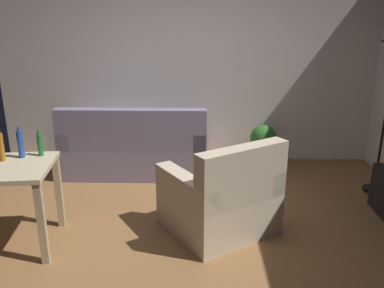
# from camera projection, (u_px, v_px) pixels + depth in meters

# --- Properties ---
(ground_plane) EXTENTS (5.20, 4.40, 0.02)m
(ground_plane) POSITION_uv_depth(u_px,v_px,m) (180.00, 237.00, 3.69)
(ground_plane) COLOR olive
(wall_rear) EXTENTS (5.20, 0.10, 2.70)m
(wall_rear) POSITION_uv_depth(u_px,v_px,m) (187.00, 64.00, 5.37)
(wall_rear) COLOR silver
(wall_rear) RESTS_ON ground_plane
(couch) EXTENTS (1.82, 0.84, 0.92)m
(couch) POSITION_uv_depth(u_px,v_px,m) (136.00, 150.00, 5.11)
(couch) COLOR gray
(couch) RESTS_ON ground_plane
(potted_plant) EXTENTS (0.36, 0.36, 0.57)m
(potted_plant) POSITION_uv_depth(u_px,v_px,m) (263.00, 142.00, 5.37)
(potted_plant) COLOR brown
(potted_plant) RESTS_ON ground_plane
(armchair) EXTENTS (1.21, 1.20, 0.92)m
(armchair) POSITION_uv_depth(u_px,v_px,m) (222.00, 199.00, 3.71)
(armchair) COLOR beige
(armchair) RESTS_ON ground_plane
(bottle_amber) EXTENTS (0.05, 0.05, 0.29)m
(bottle_amber) POSITION_uv_depth(u_px,v_px,m) (1.00, 147.00, 3.40)
(bottle_amber) COLOR #9E6019
(bottle_amber) RESTS_ON desk
(bottle_blue) EXTENTS (0.05, 0.05, 0.29)m
(bottle_blue) POSITION_uv_depth(u_px,v_px,m) (20.00, 144.00, 3.48)
(bottle_blue) COLOR #2347A3
(bottle_blue) RESTS_ON desk
(bottle_green) EXTENTS (0.05, 0.05, 0.24)m
(bottle_green) POSITION_uv_depth(u_px,v_px,m) (40.00, 144.00, 3.54)
(bottle_green) COLOR #1E722D
(bottle_green) RESTS_ON desk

